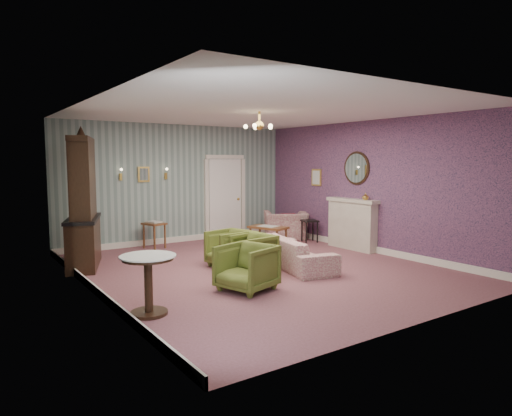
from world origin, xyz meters
TOP-DOWN VIEW (x-y plane):
  - floor at (0.00, 0.00)m, footprint 7.00×7.00m
  - ceiling at (0.00, 0.00)m, footprint 7.00×7.00m
  - wall_back at (0.00, 3.50)m, footprint 6.00×0.00m
  - wall_front at (0.00, -3.50)m, footprint 6.00×0.00m
  - wall_left at (-3.00, 0.00)m, footprint 0.00×7.00m
  - wall_right at (3.00, 0.00)m, footprint 0.00×7.00m
  - wall_right_floral at (2.98, 0.00)m, footprint 0.00×7.00m
  - door at (1.30, 3.46)m, footprint 1.12×0.12m
  - olive_chair_a at (-0.98, -1.06)m, footprint 0.92×0.96m
  - olive_chair_b at (-0.36, -0.19)m, footprint 0.82×0.86m
  - olive_chair_c at (-0.33, 0.48)m, footprint 0.85×0.88m
  - sofa_chintz at (0.66, -0.28)m, footprint 1.00×2.04m
  - wingback_chair at (2.51, 2.40)m, footprint 1.28×1.15m
  - dresser at (-2.65, 2.04)m, footprint 1.03×1.65m
  - fireplace at (2.86, 0.40)m, footprint 0.30×1.40m
  - mantel_vase at (2.84, 0.00)m, footprint 0.15×0.15m
  - oval_mirror at (2.96, 0.40)m, footprint 0.04×0.76m
  - framed_print at (2.97, 1.75)m, footprint 0.04×0.34m
  - coffee_table at (1.56, 1.88)m, footprint 0.78×1.02m
  - side_table_black at (2.65, 1.62)m, footprint 0.47×0.47m
  - pedestal_table at (-2.65, -1.28)m, footprint 0.93×0.93m
  - nesting_table at (-0.84, 3.05)m, footprint 0.51×0.59m
  - gilt_mirror_back at (-0.90, 3.46)m, footprint 0.28×0.06m
  - sconce_left at (-1.45, 3.44)m, footprint 0.16×0.12m
  - sconce_right at (-0.35, 3.44)m, footprint 0.16×0.12m
  - chandelier at (0.00, 0.00)m, footprint 0.56×0.56m
  - burgundy_cushion at (2.46, 2.25)m, footprint 0.41×0.28m

SIDE VIEW (x-z plane):
  - floor at x=0.00m, z-range 0.00..0.00m
  - coffee_table at x=1.56m, z-range 0.00..0.46m
  - side_table_black at x=2.65m, z-range 0.00..0.55m
  - nesting_table at x=-0.84m, z-range 0.00..0.65m
  - sofa_chintz at x=0.66m, z-range 0.00..0.77m
  - olive_chair_c at x=-0.33m, z-range 0.00..0.77m
  - olive_chair_b at x=-0.36m, z-range 0.00..0.79m
  - olive_chair_a at x=-0.98m, z-range 0.00..0.80m
  - pedestal_table at x=-2.65m, z-range 0.00..0.80m
  - wingback_chair at x=2.51m, z-range 0.00..0.94m
  - burgundy_cushion at x=2.46m, z-range 0.28..0.68m
  - fireplace at x=2.86m, z-range 0.00..1.16m
  - door at x=1.30m, z-range 0.00..2.16m
  - mantel_vase at x=2.84m, z-range 1.16..1.31m
  - dresser at x=-2.65m, z-range 0.00..2.60m
  - wall_back at x=0.00m, z-range -1.55..4.45m
  - wall_front at x=0.00m, z-range -1.55..4.45m
  - wall_left at x=-3.00m, z-range -2.05..4.95m
  - wall_right at x=3.00m, z-range -2.05..4.95m
  - wall_right_floral at x=2.98m, z-range -2.05..4.95m
  - framed_print at x=2.97m, z-range 1.39..1.81m
  - gilt_mirror_back at x=-0.90m, z-range 1.52..1.88m
  - sconce_left at x=-1.45m, z-range 1.55..1.85m
  - sconce_right at x=-0.35m, z-range 1.55..1.85m
  - oval_mirror at x=2.96m, z-range 1.43..2.27m
  - chandelier at x=0.00m, z-range 2.45..2.81m
  - ceiling at x=0.00m, z-range 2.90..2.90m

